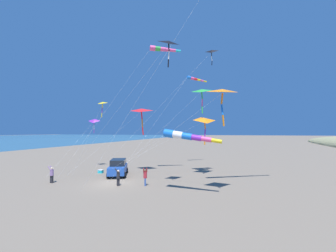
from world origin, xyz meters
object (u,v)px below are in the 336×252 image
kite_windsock_small_distant (184,136)px  kite_delta_white_trailing (211,52)px  kite_delta_purple_drifting (205,120)px  kite_delta_black_fish_shape (222,92)px  person_child_green_jacket (118,176)px  person_child_grey_jacket (145,176)px  kite_delta_orange_high_right (94,121)px  kite_windsock_green_low_center (161,49)px  kite_delta_yellow_midlevel (169,43)px  kite_delta_teal_far_right (102,103)px  kite_delta_magenta_far_left (202,91)px  kite_windsock_checkered_midright (194,79)px  parked_car (118,167)px  kite_delta_rainbow_low_near (141,111)px  person_adult_flyer (52,174)px  cooler_box (101,171)px

kite_windsock_small_distant → kite_delta_white_trailing: size_ratio=0.94×
kite_delta_purple_drifting → kite_delta_black_fish_shape: (-2.33, 7.35, 1.89)m
person_child_green_jacket → kite_delta_black_fish_shape: bearing=177.1°
person_child_grey_jacket → kite_delta_orange_high_right: 14.85m
kite_windsock_green_low_center → kite_delta_yellow_midlevel: size_ratio=1.11×
kite_windsock_green_low_center → kite_delta_white_trailing: (-6.03, 0.28, -1.10)m
kite_delta_white_trailing → kite_delta_teal_far_right: size_ratio=1.69×
kite_delta_orange_high_right → kite_delta_magenta_far_left: bearing=174.7°
kite_windsock_checkered_midright → kite_delta_magenta_far_left: (-2.18, 7.76, -3.46)m
person_child_green_jacket → person_child_grey_jacket: size_ratio=0.95×
parked_car → kite_delta_teal_far_right: 7.63m
kite_delta_purple_drifting → kite_delta_magenta_far_left: bearing=-20.3°
kite_windsock_small_distant → kite_delta_rainbow_low_near: bearing=-46.3°
kite_delta_yellow_midlevel → kite_windsock_checkered_midright: bearing=-88.5°
kite_delta_purple_drifting → kite_windsock_small_distant: 7.92m
kite_windsock_green_low_center → kite_delta_rainbow_low_near: size_ratio=1.79×
kite_delta_black_fish_shape → kite_windsock_green_low_center: size_ratio=0.89×
kite_windsock_green_low_center → kite_delta_magenta_far_left: size_ratio=1.51×
kite_delta_teal_far_right → kite_windsock_checkered_midright: bearing=-126.2°
person_child_green_jacket → kite_delta_magenta_far_left: bearing=-134.9°
parked_car → kite_windsock_checkered_midright: bearing=-125.0°
person_child_green_jacket → kite_delta_magenta_far_left: kite_delta_magenta_far_left is taller
person_adult_flyer → kite_windsock_small_distant: size_ratio=0.13×
parked_car → kite_delta_purple_drifting: 11.54m
kite_windsock_green_low_center → kite_delta_rainbow_low_near: (2.68, -0.18, -7.47)m
person_adult_flyer → kite_delta_orange_high_right: bearing=-78.6°
kite_delta_purple_drifting → kite_delta_magenta_far_left: kite_delta_magenta_far_left is taller
kite_delta_orange_high_right → kite_delta_rainbow_low_near: size_ratio=0.91×
kite_delta_purple_drifting → kite_delta_orange_high_right: size_ratio=1.71×
kite_delta_purple_drifting → kite_delta_magenta_far_left: 3.49m
kite_windsock_checkered_midright → kite_delta_orange_high_right: 16.44m
kite_delta_purple_drifting → kite_delta_white_trailing: (-0.83, 0.73, 7.70)m
kite_delta_rainbow_low_near → kite_delta_black_fish_shape: bearing=145.2°
kite_delta_black_fish_shape → kite_delta_magenta_far_left: bearing=-70.2°
kite_delta_rainbow_low_near → kite_delta_white_trailing: 10.80m
kite_delta_yellow_midlevel → kite_delta_teal_far_right: size_ratio=1.64×
person_child_green_jacket → kite_windsock_checkered_midright: 19.90m
kite_delta_rainbow_low_near → kite_delta_teal_far_right: kite_delta_teal_far_right is taller
person_child_green_jacket → kite_delta_rainbow_low_near: (0.53, -6.59, 6.86)m
kite_windsock_checkered_midright → kite_delta_magenta_far_left: size_ratio=1.33×
person_adult_flyer → kite_windsock_green_low_center: (-9.08, -7.33, 14.30)m
kite_windsock_small_distant → person_child_green_jacket: bearing=-7.4°
person_child_green_jacket → person_child_grey_jacket: (-2.47, -0.72, 0.04)m
cooler_box → kite_delta_yellow_midlevel: size_ratio=0.04×
kite_delta_purple_drifting → kite_delta_rainbow_low_near: size_ratio=1.55×
person_child_green_jacket → kite_windsock_green_low_center: size_ratio=0.11×
kite_windsock_small_distant → kite_delta_black_fish_shape: bearing=-173.4°
kite_windsock_green_low_center → kite_delta_yellow_midlevel: (-3.04, 7.07, -2.46)m
kite_delta_purple_drifting → person_child_grey_jacket: bearing=51.5°
cooler_box → kite_delta_magenta_far_left: bearing=-170.3°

